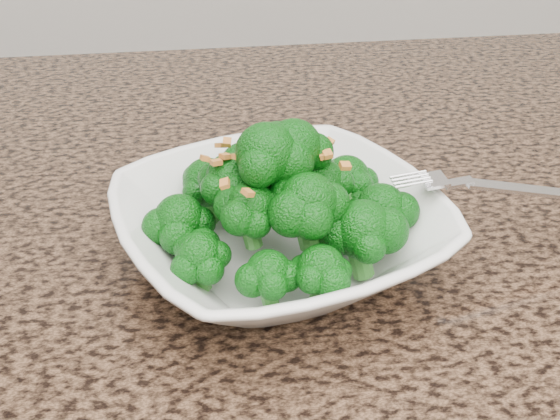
{
  "coord_description": "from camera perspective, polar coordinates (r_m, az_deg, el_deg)",
  "views": [
    {
      "loc": [
        0.02,
        -0.16,
        1.23
      ],
      "look_at": [
        0.08,
        0.29,
        0.95
      ],
      "focal_mm": 45.0,
      "sensor_mm": 36.0,
      "label": 1
    }
  ],
  "objects": [
    {
      "name": "broccoli_pile",
      "position": [
        0.51,
        0.0,
        4.68
      ],
      "size": [
        0.21,
        0.21,
        0.08
      ],
      "primitive_type": null,
      "color": "#0A5A0C",
      "rests_on": "bowl"
    },
    {
      "name": "granite_counter",
      "position": [
        0.57,
        -8.15,
        -5.66
      ],
      "size": [
        1.64,
        1.04,
        0.03
      ],
      "primitive_type": "cube",
      "color": "brown",
      "rests_on": "cabinet"
    },
    {
      "name": "fork",
      "position": [
        0.55,
        14.69,
        2.16
      ],
      "size": [
        0.18,
        0.03,
        0.01
      ],
      "primitive_type": null,
      "rotation": [
        0.0,
        0.0,
        0.03
      ],
      "color": "silver",
      "rests_on": "bowl"
    },
    {
      "name": "bowl",
      "position": [
        0.54,
        0.0,
        -1.8
      ],
      "size": [
        0.31,
        0.31,
        0.06
      ],
      "primitive_type": "imported",
      "rotation": [
        0.0,
        0.0,
        0.32
      ],
      "color": "white",
      "rests_on": "granite_counter"
    },
    {
      "name": "garlic_topping",
      "position": [
        0.49,
        0.0,
        9.03
      ],
      "size": [
        0.13,
        0.13,
        0.01
      ],
      "primitive_type": null,
      "color": "orange",
      "rests_on": "broccoli_pile"
    }
  ]
}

